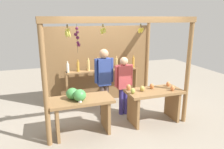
# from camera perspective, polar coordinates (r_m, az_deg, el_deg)

# --- Properties ---
(ground_plane) EXTENTS (12.00, 12.00, 0.00)m
(ground_plane) POSITION_cam_1_polar(r_m,az_deg,el_deg) (5.66, -0.64, -10.27)
(ground_plane) COLOR gray
(ground_plane) RESTS_ON ground
(market_stall) EXTENTS (3.22, 2.06, 2.43)m
(market_stall) POSITION_cam_1_polar(r_m,az_deg,el_deg) (5.65, -2.19, 4.71)
(market_stall) COLOR olive
(market_stall) RESTS_ON ground
(fruit_counter_left) EXTENTS (1.30, 0.64, 1.02)m
(fruit_counter_left) POSITION_cam_1_polar(r_m,az_deg,el_deg) (4.55, -8.42, -8.14)
(fruit_counter_left) COLOR olive
(fruit_counter_left) RESTS_ON ground
(fruit_counter_right) EXTENTS (1.30, 0.64, 0.92)m
(fruit_counter_right) POSITION_cam_1_polar(r_m,az_deg,el_deg) (5.14, 10.92, -6.27)
(fruit_counter_right) COLOR olive
(fruit_counter_right) RESTS_ON ground
(bottle_shelf_unit) EXTENTS (2.06, 0.22, 1.35)m
(bottle_shelf_unit) POSITION_cam_1_polar(r_m,az_deg,el_deg) (6.04, -2.51, -0.30)
(bottle_shelf_unit) COLOR olive
(bottle_shelf_unit) RESTS_ON ground
(vendor_man) EXTENTS (0.48, 0.23, 1.69)m
(vendor_man) POSITION_cam_1_polar(r_m,az_deg,el_deg) (5.27, -2.13, -0.38)
(vendor_man) COLOR brown
(vendor_man) RESTS_ON ground
(vendor_woman) EXTENTS (0.48, 0.20, 1.49)m
(vendor_woman) POSITION_cam_1_polar(r_m,az_deg,el_deg) (5.33, 3.12, -1.75)
(vendor_woman) COLOR navy
(vendor_woman) RESTS_ON ground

